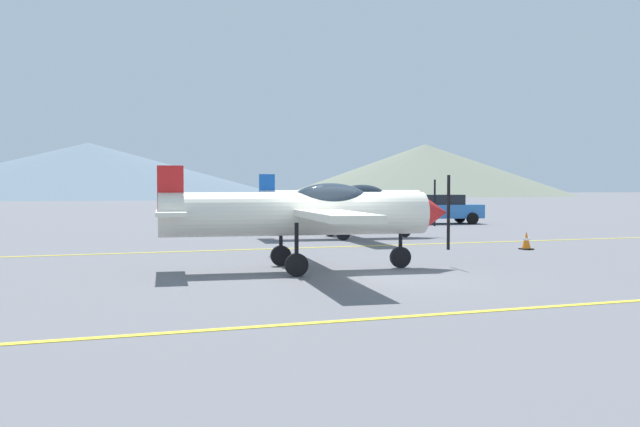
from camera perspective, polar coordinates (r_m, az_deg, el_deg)
ground_plane at (r=15.35m, az=2.19°, el=-5.38°), size 400.00×400.00×0.00m
apron_line_near at (r=11.15m, az=10.99°, el=-8.29°), size 80.00×0.16×0.01m
apron_line_far at (r=22.22m, az=-4.57°, el=-3.01°), size 80.00×0.16×0.01m
airplane_near at (r=16.41m, az=-1.07°, el=0.12°), size 7.39×8.49×2.54m
airplane_mid at (r=26.88m, az=2.37°, el=0.94°), size 7.39×8.49×2.54m
car_sedan at (r=38.12m, az=10.20°, el=0.41°), size 4.52×2.51×1.62m
traffic_cone_front at (r=23.02m, az=17.02°, el=-2.21°), size 0.36×0.36×0.59m
hill_centerleft at (r=145.58m, az=-18.95°, el=3.49°), size 81.93×81.93×11.05m
hill_centerright at (r=171.23m, az=8.84°, el=3.66°), size 72.15×72.15×12.73m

